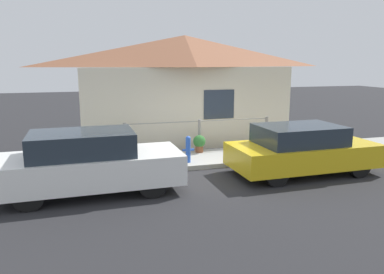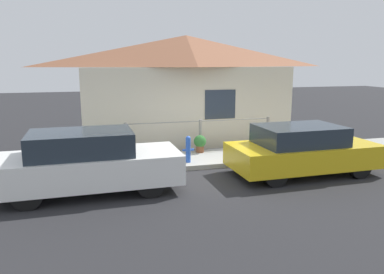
{
  "view_description": "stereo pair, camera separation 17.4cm",
  "coord_description": "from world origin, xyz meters",
  "px_view_note": "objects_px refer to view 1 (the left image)",
  "views": [
    {
      "loc": [
        -3.59,
        -9.69,
        3.01
      ],
      "look_at": [
        -0.67,
        0.3,
        0.9
      ],
      "focal_mm": 35.0,
      "sensor_mm": 36.0,
      "label": 1
    },
    {
      "loc": [
        -3.42,
        -9.73,
        3.01
      ],
      "look_at": [
        -0.67,
        0.3,
        0.9
      ],
      "focal_mm": 35.0,
      "sensor_mm": 36.0,
      "label": 2
    }
  ],
  "objects_px": {
    "car_right": "(302,149)",
    "fire_hydrant": "(188,149)",
    "car_left": "(89,163)",
    "potted_plant_near_hydrant": "(199,143)",
    "potted_plant_by_fence": "(107,152)"
  },
  "relations": [
    {
      "from": "car_left",
      "to": "car_right",
      "type": "height_order",
      "value": "car_left"
    },
    {
      "from": "car_left",
      "to": "car_right",
      "type": "xyz_separation_m",
      "value": [
        5.56,
        -0.0,
        -0.06
      ]
    },
    {
      "from": "fire_hydrant",
      "to": "potted_plant_near_hydrant",
      "type": "xyz_separation_m",
      "value": [
        0.68,
        1.08,
        -0.09
      ]
    },
    {
      "from": "potted_plant_near_hydrant",
      "to": "potted_plant_by_fence",
      "type": "xyz_separation_m",
      "value": [
        -2.91,
        -0.38,
        -0.01
      ]
    },
    {
      "from": "potted_plant_near_hydrant",
      "to": "potted_plant_by_fence",
      "type": "height_order",
      "value": "potted_plant_by_fence"
    },
    {
      "from": "fire_hydrant",
      "to": "potted_plant_by_fence",
      "type": "height_order",
      "value": "fire_hydrant"
    },
    {
      "from": "fire_hydrant",
      "to": "potted_plant_by_fence",
      "type": "relative_size",
      "value": 1.34
    },
    {
      "from": "car_left",
      "to": "car_right",
      "type": "relative_size",
      "value": 1.05
    },
    {
      "from": "car_right",
      "to": "fire_hydrant",
      "type": "bearing_deg",
      "value": 150.63
    },
    {
      "from": "car_right",
      "to": "potted_plant_near_hydrant",
      "type": "distance_m",
      "value": 3.34
    },
    {
      "from": "car_right",
      "to": "potted_plant_near_hydrant",
      "type": "relative_size",
      "value": 7.17
    },
    {
      "from": "car_right",
      "to": "fire_hydrant",
      "type": "relative_size",
      "value": 5.15
    },
    {
      "from": "fire_hydrant",
      "to": "car_right",
      "type": "bearing_deg",
      "value": -28.38
    },
    {
      "from": "potted_plant_by_fence",
      "to": "car_left",
      "type": "bearing_deg",
      "value": -104.05
    },
    {
      "from": "fire_hydrant",
      "to": "potted_plant_near_hydrant",
      "type": "relative_size",
      "value": 1.39
    }
  ]
}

